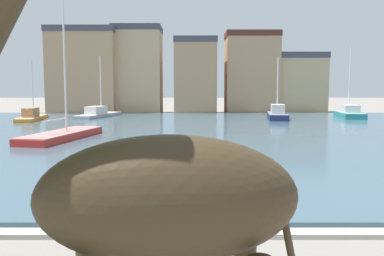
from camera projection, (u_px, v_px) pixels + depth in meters
name	position (u px, v px, depth m)	size (l,w,h in m)	color
harbor_water	(194.00, 131.00, 32.41)	(81.74, 44.98, 0.25)	#3D5666
quay_edge_coping	(198.00, 233.00, 9.78)	(81.74, 0.50, 0.12)	#ADA89E
giraffe_statue	(146.00, 214.00, 2.85)	(3.00, 0.86, 5.23)	#382B19
sailboat_grey	(101.00, 115.00, 47.12)	(4.11, 9.93, 7.22)	#939399
sailboat_red	(69.00, 135.00, 27.23)	(3.68, 9.34, 9.44)	red
sailboat_navy	(277.00, 115.00, 43.75)	(2.81, 7.51, 6.89)	navy
sailboat_teal	(349.00, 114.00, 46.03)	(3.10, 7.41, 8.19)	teal
sailboat_orange	(34.00, 117.00, 42.62)	(2.69, 8.74, 6.41)	orange
mooring_bollard	(144.00, 228.00, 9.62)	(0.24, 0.24, 0.50)	#232326
townhouse_wide_warehouse	(87.00, 72.00, 56.54)	(9.17, 8.06, 11.66)	tan
townhouse_end_terrace	(139.00, 70.00, 56.86)	(6.63, 5.90, 12.06)	tan
townhouse_corner_house	(196.00, 76.00, 56.59)	(5.81, 6.76, 10.37)	tan
townhouse_tall_gabled	(252.00, 73.00, 56.89)	(7.39, 5.21, 11.30)	tan
townhouse_narrow_midrow	(294.00, 83.00, 58.58)	(7.88, 7.44, 8.43)	tan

